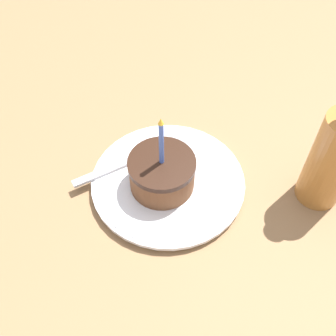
# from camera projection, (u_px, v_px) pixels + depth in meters

# --- Properties ---
(ground_plane) EXTENTS (2.40, 2.40, 0.04)m
(ground_plane) POSITION_uv_depth(u_px,v_px,m) (165.00, 200.00, 0.60)
(ground_plane) COLOR olive
(ground_plane) RESTS_ON ground
(plate) EXTENTS (0.23, 0.23, 0.02)m
(plate) POSITION_uv_depth(u_px,v_px,m) (168.00, 182.00, 0.58)
(plate) COLOR silver
(plate) RESTS_ON ground_plane
(cake_slice) EXTENTS (0.10, 0.10, 0.13)m
(cake_slice) POSITION_uv_depth(u_px,v_px,m) (160.00, 174.00, 0.55)
(cake_slice) COLOR brown
(cake_slice) RESTS_ON plate
(fork) EXTENTS (0.18, 0.08, 0.00)m
(fork) POSITION_uv_depth(u_px,v_px,m) (138.00, 157.00, 0.60)
(fork) COLOR #B2B2B7
(fork) RESTS_ON plate
(bottle) EXTENTS (0.06, 0.06, 0.20)m
(bottle) POSITION_uv_depth(u_px,v_px,m) (334.00, 158.00, 0.52)
(bottle) COLOR #B27233
(bottle) RESTS_ON ground_plane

